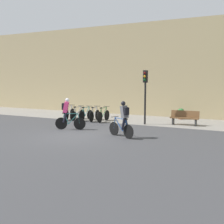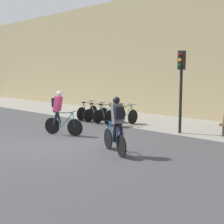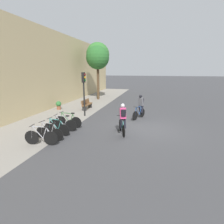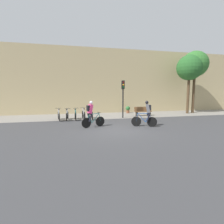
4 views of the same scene
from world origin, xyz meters
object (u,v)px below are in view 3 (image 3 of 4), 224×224
(traffic_light_pole, at_px, (84,86))
(parked_bike_1, at_px, (49,132))
(cyclist_grey, at_px, (140,106))
(parked_bike_3, at_px, (63,124))
(parked_bike_2, at_px, (57,128))
(cyclist_pink, at_px, (123,119))
(parked_bike_0, at_px, (41,137))
(bench, at_px, (87,104))
(potted_plant, at_px, (59,105))
(parked_bike_4, at_px, (68,121))

(traffic_light_pole, bearing_deg, parked_bike_1, -178.68)
(cyclist_grey, height_order, parked_bike_3, cyclist_grey)
(parked_bike_1, relative_size, traffic_light_pole, 0.49)
(parked_bike_2, bearing_deg, cyclist_pink, -75.22)
(parked_bike_0, xyz_separation_m, parked_bike_2, (1.37, -0.00, -0.02))
(cyclist_pink, distance_m, parked_bike_1, 3.93)
(traffic_light_pole, bearing_deg, parked_bike_2, -178.48)
(parked_bike_0, height_order, parked_bike_3, same)
(parked_bike_3, relative_size, bench, 0.98)
(cyclist_grey, bearing_deg, parked_bike_1, 142.03)
(bench, distance_m, potted_plant, 2.56)
(cyclist_pink, height_order, parked_bike_0, cyclist_pink)
(parked_bike_0, bearing_deg, parked_bike_4, -0.02)
(parked_bike_1, relative_size, parked_bike_3, 0.97)
(cyclist_pink, height_order, parked_bike_3, cyclist_pink)
(parked_bike_4, bearing_deg, traffic_light_pole, 2.25)
(parked_bike_3, xyz_separation_m, potted_plant, (5.13, 3.34, 0.02))
(potted_plant, bearing_deg, parked_bike_4, -143.05)
(parked_bike_3, xyz_separation_m, bench, (5.89, 0.90, 0.06))
(cyclist_grey, bearing_deg, traffic_light_pole, 95.34)
(traffic_light_pole, bearing_deg, parked_bike_4, -177.75)
(cyclist_grey, height_order, parked_bike_4, cyclist_grey)
(parked_bike_1, distance_m, parked_bike_4, 2.05)
(cyclist_pink, height_order, bench, cyclist_pink)
(parked_bike_0, bearing_deg, parked_bike_1, -0.09)
(cyclist_pink, distance_m, traffic_light_pole, 5.13)
(cyclist_grey, distance_m, parked_bike_2, 6.27)
(potted_plant, bearing_deg, cyclist_pink, -125.32)
(bench, bearing_deg, parked_bike_1, -172.95)
(cyclist_grey, xyz_separation_m, parked_bike_3, (-3.97, 4.17, -0.53))
(potted_plant, bearing_deg, bench, -72.75)
(cyclist_grey, relative_size, parked_bike_3, 1.05)
(cyclist_pink, xyz_separation_m, potted_plant, (4.88, 6.88, -0.51))
(parked_bike_4, height_order, traffic_light_pole, traffic_light_pole)
(parked_bike_0, bearing_deg, cyclist_pink, -56.99)
(cyclist_pink, height_order, cyclist_grey, same)
(cyclist_grey, height_order, parked_bike_1, cyclist_grey)
(traffic_light_pole, bearing_deg, bench, 18.71)
(bench, bearing_deg, cyclist_grey, -110.71)
(cyclist_pink, xyz_separation_m, parked_bike_4, (0.43, 3.54, -0.53))
(cyclist_pink, height_order, parked_bike_4, cyclist_pink)
(parked_bike_4, height_order, potted_plant, parked_bike_4)
(cyclist_pink, height_order, traffic_light_pole, traffic_light_pole)
(parked_bike_1, distance_m, parked_bike_2, 0.68)
(potted_plant, bearing_deg, parked_bike_2, -150.10)
(cyclist_grey, relative_size, parked_bike_4, 1.01)
(parked_bike_3, xyz_separation_m, parked_bike_4, (0.68, -0.00, 0.00))
(parked_bike_4, bearing_deg, parked_bike_2, 179.99)
(parked_bike_1, bearing_deg, cyclist_pink, -65.44)
(parked_bike_4, xyz_separation_m, traffic_light_pole, (2.89, 0.11, 1.93))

